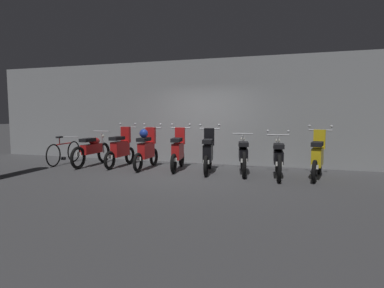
{
  "coord_description": "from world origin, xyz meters",
  "views": [
    {
      "loc": [
        2.74,
        -7.97,
        1.57
      ],
      "look_at": [
        -0.01,
        0.38,
        0.75
      ],
      "focal_mm": 30.39,
      "sensor_mm": 36.0,
      "label": 1
    }
  ],
  "objects_px": {
    "motorbike_slot_4": "(208,153)",
    "motorbike_slot_7": "(318,157)",
    "motorbike_slot_3": "(178,151)",
    "bicycle": "(64,153)",
    "motorbike_slot_2": "(147,149)",
    "motorbike_slot_0": "(92,149)",
    "motorbike_slot_6": "(278,157)",
    "motorbike_slot_1": "(121,149)",
    "motorbike_slot_5": "(243,155)"
  },
  "relations": [
    {
      "from": "motorbike_slot_2",
      "to": "bicycle",
      "type": "bearing_deg",
      "value": -179.14
    },
    {
      "from": "motorbike_slot_1",
      "to": "motorbike_slot_5",
      "type": "bearing_deg",
      "value": 0.66
    },
    {
      "from": "motorbike_slot_3",
      "to": "motorbike_slot_6",
      "type": "height_order",
      "value": "motorbike_slot_3"
    },
    {
      "from": "motorbike_slot_2",
      "to": "motorbike_slot_6",
      "type": "relative_size",
      "value": 0.86
    },
    {
      "from": "motorbike_slot_2",
      "to": "motorbike_slot_6",
      "type": "height_order",
      "value": "motorbike_slot_2"
    },
    {
      "from": "motorbike_slot_3",
      "to": "motorbike_slot_6",
      "type": "relative_size",
      "value": 0.86
    },
    {
      "from": "bicycle",
      "to": "motorbike_slot_2",
      "type": "bearing_deg",
      "value": 0.86
    },
    {
      "from": "motorbike_slot_2",
      "to": "bicycle",
      "type": "distance_m",
      "value": 2.83
    },
    {
      "from": "motorbike_slot_2",
      "to": "motorbike_slot_7",
      "type": "relative_size",
      "value": 1.0
    },
    {
      "from": "motorbike_slot_5",
      "to": "motorbike_slot_6",
      "type": "relative_size",
      "value": 0.99
    },
    {
      "from": "motorbike_slot_3",
      "to": "motorbike_slot_5",
      "type": "bearing_deg",
      "value": 0.95
    },
    {
      "from": "motorbike_slot_0",
      "to": "motorbike_slot_3",
      "type": "height_order",
      "value": "motorbike_slot_3"
    },
    {
      "from": "motorbike_slot_1",
      "to": "motorbike_slot_5",
      "type": "height_order",
      "value": "motorbike_slot_1"
    },
    {
      "from": "motorbike_slot_0",
      "to": "motorbike_slot_2",
      "type": "height_order",
      "value": "motorbike_slot_2"
    },
    {
      "from": "motorbike_slot_2",
      "to": "motorbike_slot_6",
      "type": "xyz_separation_m",
      "value": [
        3.65,
        -0.08,
        -0.08
      ]
    },
    {
      "from": "motorbike_slot_2",
      "to": "motorbike_slot_5",
      "type": "distance_m",
      "value": 2.74
    },
    {
      "from": "motorbike_slot_4",
      "to": "motorbike_slot_7",
      "type": "height_order",
      "value": "same"
    },
    {
      "from": "motorbike_slot_4",
      "to": "motorbike_slot_5",
      "type": "bearing_deg",
      "value": 9.91
    },
    {
      "from": "motorbike_slot_6",
      "to": "motorbike_slot_4",
      "type": "bearing_deg",
      "value": 176.98
    },
    {
      "from": "motorbike_slot_1",
      "to": "motorbike_slot_5",
      "type": "relative_size",
      "value": 0.87
    },
    {
      "from": "motorbike_slot_2",
      "to": "motorbike_slot_4",
      "type": "bearing_deg",
      "value": 0.39
    },
    {
      "from": "motorbike_slot_0",
      "to": "motorbike_slot_7",
      "type": "height_order",
      "value": "motorbike_slot_7"
    },
    {
      "from": "motorbike_slot_4",
      "to": "bicycle",
      "type": "bearing_deg",
      "value": -179.33
    },
    {
      "from": "motorbike_slot_5",
      "to": "motorbike_slot_6",
      "type": "bearing_deg",
      "value": -15.66
    },
    {
      "from": "motorbike_slot_5",
      "to": "motorbike_slot_7",
      "type": "bearing_deg",
      "value": -3.77
    },
    {
      "from": "motorbike_slot_4",
      "to": "motorbike_slot_5",
      "type": "height_order",
      "value": "motorbike_slot_4"
    },
    {
      "from": "bicycle",
      "to": "motorbike_slot_4",
      "type": "bearing_deg",
      "value": 0.67
    },
    {
      "from": "motorbike_slot_1",
      "to": "motorbike_slot_3",
      "type": "xyz_separation_m",
      "value": [
        1.82,
        0.01,
        0.0
      ]
    },
    {
      "from": "motorbike_slot_0",
      "to": "motorbike_slot_3",
      "type": "bearing_deg",
      "value": 3.03
    },
    {
      "from": "motorbike_slot_4",
      "to": "bicycle",
      "type": "distance_m",
      "value": 4.64
    },
    {
      "from": "motorbike_slot_1",
      "to": "motorbike_slot_2",
      "type": "relative_size",
      "value": 1.0
    },
    {
      "from": "motorbike_slot_4",
      "to": "motorbike_slot_6",
      "type": "height_order",
      "value": "motorbike_slot_4"
    },
    {
      "from": "motorbike_slot_3",
      "to": "motorbike_slot_1",
      "type": "bearing_deg",
      "value": -179.62
    },
    {
      "from": "motorbike_slot_2",
      "to": "bicycle",
      "type": "height_order",
      "value": "motorbike_slot_2"
    },
    {
      "from": "motorbike_slot_6",
      "to": "motorbike_slot_2",
      "type": "bearing_deg",
      "value": 178.68
    },
    {
      "from": "motorbike_slot_3",
      "to": "motorbike_slot_6",
      "type": "xyz_separation_m",
      "value": [
        2.74,
        -0.23,
        -0.04
      ]
    },
    {
      "from": "motorbike_slot_3",
      "to": "bicycle",
      "type": "relative_size",
      "value": 0.97
    },
    {
      "from": "motorbike_slot_0",
      "to": "motorbike_slot_6",
      "type": "relative_size",
      "value": 1.0
    },
    {
      "from": "motorbike_slot_1",
      "to": "motorbike_slot_7",
      "type": "bearing_deg",
      "value": -0.82
    },
    {
      "from": "motorbike_slot_3",
      "to": "motorbike_slot_7",
      "type": "relative_size",
      "value": 1.0
    },
    {
      "from": "motorbike_slot_1",
      "to": "motorbike_slot_3",
      "type": "distance_m",
      "value": 1.82
    },
    {
      "from": "motorbike_slot_0",
      "to": "motorbike_slot_3",
      "type": "xyz_separation_m",
      "value": [
        2.73,
        0.14,
        0.04
      ]
    },
    {
      "from": "motorbike_slot_1",
      "to": "bicycle",
      "type": "bearing_deg",
      "value": -174.85
    },
    {
      "from": "motorbike_slot_2",
      "to": "motorbike_slot_7",
      "type": "height_order",
      "value": "same"
    },
    {
      "from": "motorbike_slot_0",
      "to": "motorbike_slot_2",
      "type": "bearing_deg",
      "value": 0.08
    },
    {
      "from": "motorbike_slot_2",
      "to": "motorbike_slot_7",
      "type": "xyz_separation_m",
      "value": [
        4.57,
        0.05,
        -0.04
      ]
    },
    {
      "from": "motorbike_slot_4",
      "to": "motorbike_slot_7",
      "type": "relative_size",
      "value": 1.0
    },
    {
      "from": "motorbike_slot_0",
      "to": "motorbike_slot_7",
      "type": "distance_m",
      "value": 6.39
    },
    {
      "from": "motorbike_slot_6",
      "to": "motorbike_slot_3",
      "type": "bearing_deg",
      "value": 175.28
    },
    {
      "from": "bicycle",
      "to": "motorbike_slot_7",
      "type": "bearing_deg",
      "value": 0.73
    }
  ]
}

